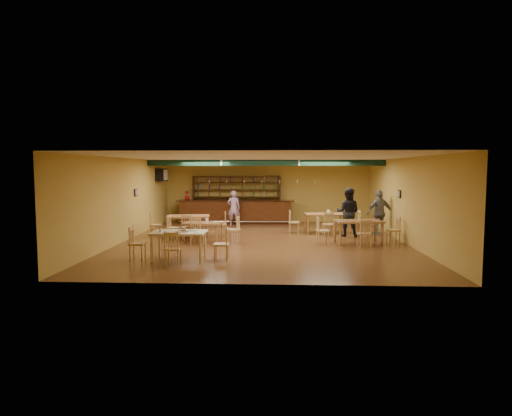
{
  "coord_description": "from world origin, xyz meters",
  "views": [
    {
      "loc": [
        0.47,
        -15.59,
        2.57
      ],
      "look_at": [
        -0.28,
        0.6,
        1.15
      ],
      "focal_mm": 30.5,
      "sensor_mm": 36.0,
      "label": 1
    }
  ],
  "objects_px": {
    "dining_table_c": "(203,232)",
    "patron_right_a": "(348,212)",
    "dining_table_d": "(358,232)",
    "dining_table_b": "(325,223)",
    "bar_counter": "(236,212)",
    "near_table": "(179,246)",
    "patron_bar": "(234,208)",
    "dining_table_a": "(189,226)"
  },
  "relations": [
    {
      "from": "dining_table_a",
      "to": "dining_table_b",
      "type": "xyz_separation_m",
      "value": [
        5.38,
        1.08,
        -0.0
      ]
    },
    {
      "from": "patron_bar",
      "to": "patron_right_a",
      "type": "xyz_separation_m",
      "value": [
        4.74,
        -3.04,
        0.12
      ]
    },
    {
      "from": "bar_counter",
      "to": "patron_right_a",
      "type": "distance_m",
      "value": 6.12
    },
    {
      "from": "bar_counter",
      "to": "dining_table_b",
      "type": "bearing_deg",
      "value": -37.94
    },
    {
      "from": "dining_table_a",
      "to": "dining_table_d",
      "type": "relative_size",
      "value": 1.0
    },
    {
      "from": "near_table",
      "to": "patron_right_a",
      "type": "xyz_separation_m",
      "value": [
        5.56,
        4.69,
        0.53
      ]
    },
    {
      "from": "dining_table_c",
      "to": "dining_table_b",
      "type": "bearing_deg",
      "value": 34.48
    },
    {
      "from": "dining_table_a",
      "to": "dining_table_d",
      "type": "height_order",
      "value": "dining_table_a"
    },
    {
      "from": "dining_table_c",
      "to": "dining_table_d",
      "type": "bearing_deg",
      "value": 6.82
    },
    {
      "from": "near_table",
      "to": "dining_table_b",
      "type": "bearing_deg",
      "value": 49.0
    },
    {
      "from": "near_table",
      "to": "bar_counter",
      "type": "bearing_deg",
      "value": 84.42
    },
    {
      "from": "bar_counter",
      "to": "patron_bar",
      "type": "bearing_deg",
      "value": -90.47
    },
    {
      "from": "bar_counter",
      "to": "dining_table_c",
      "type": "xyz_separation_m",
      "value": [
        -0.68,
        -5.3,
        -0.22
      ]
    },
    {
      "from": "near_table",
      "to": "dining_table_c",
      "type": "bearing_deg",
      "value": 87.47
    },
    {
      "from": "bar_counter",
      "to": "near_table",
      "type": "relative_size",
      "value": 3.68
    },
    {
      "from": "patron_bar",
      "to": "patron_right_a",
      "type": "height_order",
      "value": "patron_right_a"
    },
    {
      "from": "dining_table_c",
      "to": "dining_table_d",
      "type": "height_order",
      "value": "dining_table_d"
    },
    {
      "from": "dining_table_a",
      "to": "patron_bar",
      "type": "height_order",
      "value": "patron_bar"
    },
    {
      "from": "dining_table_d",
      "to": "bar_counter",
      "type": "bearing_deg",
      "value": 125.9
    },
    {
      "from": "bar_counter",
      "to": "near_table",
      "type": "xyz_separation_m",
      "value": [
        -0.82,
        -8.55,
        -0.16
      ]
    },
    {
      "from": "bar_counter",
      "to": "dining_table_b",
      "type": "distance_m",
      "value": 4.99
    },
    {
      "from": "dining_table_b",
      "to": "dining_table_d",
      "type": "xyz_separation_m",
      "value": [
        0.9,
        -2.41,
        -0.0
      ]
    },
    {
      "from": "dining_table_c",
      "to": "near_table",
      "type": "bearing_deg",
      "value": -83.74
    },
    {
      "from": "bar_counter",
      "to": "dining_table_a",
      "type": "relative_size",
      "value": 3.47
    },
    {
      "from": "dining_table_a",
      "to": "bar_counter",
      "type": "bearing_deg",
      "value": 63.21
    },
    {
      "from": "dining_table_b",
      "to": "bar_counter",
      "type": "bearing_deg",
      "value": 137.92
    },
    {
      "from": "dining_table_a",
      "to": "patron_right_a",
      "type": "relative_size",
      "value": 0.86
    },
    {
      "from": "near_table",
      "to": "patron_bar",
      "type": "distance_m",
      "value": 7.78
    },
    {
      "from": "dining_table_b",
      "to": "patron_bar",
      "type": "xyz_separation_m",
      "value": [
        -3.94,
        2.24,
        0.41
      ]
    },
    {
      "from": "dining_table_a",
      "to": "dining_table_d",
      "type": "bearing_deg",
      "value": -19.59
    },
    {
      "from": "dining_table_c",
      "to": "dining_table_d",
      "type": "relative_size",
      "value": 0.85
    },
    {
      "from": "bar_counter",
      "to": "patron_right_a",
      "type": "relative_size",
      "value": 2.99
    },
    {
      "from": "dining_table_d",
      "to": "near_table",
      "type": "height_order",
      "value": "near_table"
    },
    {
      "from": "near_table",
      "to": "dining_table_d",
      "type": "bearing_deg",
      "value": 28.46
    },
    {
      "from": "dining_table_c",
      "to": "patron_right_a",
      "type": "height_order",
      "value": "patron_right_a"
    },
    {
      "from": "patron_bar",
      "to": "patron_right_a",
      "type": "distance_m",
      "value": 5.63
    },
    {
      "from": "dining_table_d",
      "to": "dining_table_a",
      "type": "bearing_deg",
      "value": 162.46
    },
    {
      "from": "dining_table_d",
      "to": "patron_bar",
      "type": "relative_size",
      "value": 0.99
    },
    {
      "from": "dining_table_d",
      "to": "patron_bar",
      "type": "distance_m",
      "value": 6.73
    },
    {
      "from": "dining_table_a",
      "to": "near_table",
      "type": "bearing_deg",
      "value": -89.59
    },
    {
      "from": "bar_counter",
      "to": "dining_table_c",
      "type": "height_order",
      "value": "bar_counter"
    },
    {
      "from": "near_table",
      "to": "patron_bar",
      "type": "xyz_separation_m",
      "value": [
        0.82,
        7.73,
        0.41
      ]
    }
  ]
}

